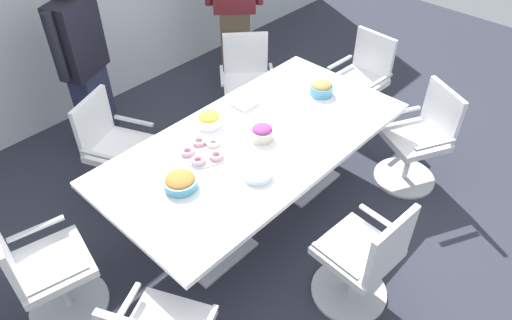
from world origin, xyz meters
TOP-DOWN VIEW (x-y plane):
  - ground_plane at (0.00, 0.00)m, footprint 10.00×10.00m
  - conference_table at (0.00, 0.00)m, footprint 2.40×1.20m
  - office_chair_0 at (1.24, -0.75)m, footprint 0.73×0.73m
  - office_chair_1 at (1.69, 0.14)m, footprint 0.57×0.57m
  - office_chair_2 at (0.88, 0.94)m, footprint 0.76×0.76m
  - office_chair_3 at (-0.61, 1.03)m, footprint 0.71×0.71m
  - office_chair_4 at (-1.62, 0.33)m, footprint 0.64×0.64m
  - office_chair_6 at (-0.15, -1.10)m, footprint 0.58×0.58m
  - person_standing_0 at (-0.38, 1.70)m, footprint 0.59×0.38m
  - person_standing_1 at (1.35, 1.57)m, footprint 0.49×0.48m
  - snack_bowl_chips_yellow at (-0.12, 0.39)m, footprint 0.19×0.19m
  - snack_bowl_candy_mix at (0.04, -0.02)m, footprint 0.17×0.17m
  - snack_bowl_pretzels at (-0.71, 0.02)m, footprint 0.23×0.23m
  - snack_bowl_cookies at (0.84, 0.03)m, footprint 0.19×0.19m
  - donut_platter at (-0.38, 0.17)m, footprint 0.33×0.32m
  - plate_stack at (-0.29, -0.28)m, footprint 0.20×0.20m
  - napkin_pile at (0.28, 0.39)m, footprint 0.18×0.18m

SIDE VIEW (x-z plane):
  - ground_plane at x=0.00m, z-range -0.01..0.00m
  - office_chair_0 at x=1.24m, z-range -0.05..0.86m
  - office_chair_1 at x=1.69m, z-range -0.05..0.86m
  - office_chair_2 at x=0.88m, z-range -0.05..0.86m
  - office_chair_3 at x=-0.61m, z-range -0.05..0.86m
  - office_chair_4 at x=-1.62m, z-range -0.05..0.86m
  - office_chair_6 at x=-0.15m, z-range -0.05..0.86m
  - conference_table at x=0.00m, z-range 0.25..1.00m
  - donut_platter at x=-0.38m, z-range 0.75..0.79m
  - plate_stack at x=-0.29m, z-range 0.75..0.80m
  - napkin_pile at x=0.28m, z-range 0.75..0.81m
  - snack_bowl_pretzels at x=-0.71m, z-range 0.75..0.85m
  - snack_bowl_chips_yellow at x=-0.12m, z-range 0.75..0.87m
  - snack_bowl_cookies at x=0.84m, z-range 0.75..0.87m
  - snack_bowl_candy_mix at x=0.04m, z-range 0.75..0.87m
  - person_standing_0 at x=-0.38m, z-range 0.04..1.75m
  - person_standing_1 at x=1.35m, z-range 0.05..1.86m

